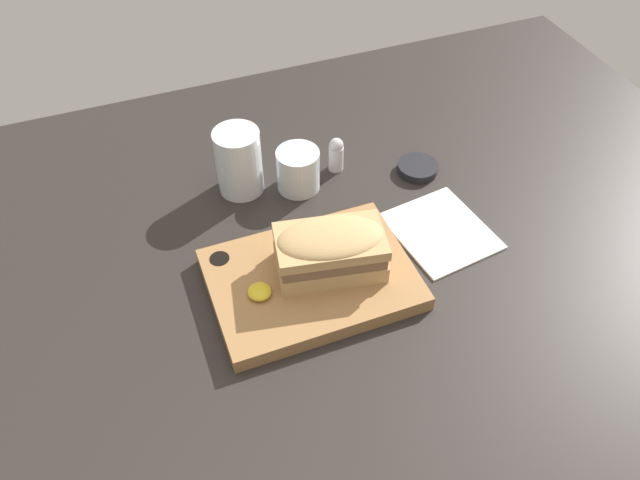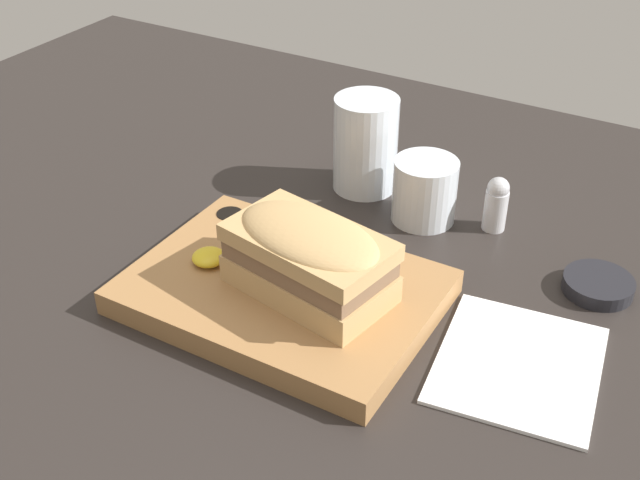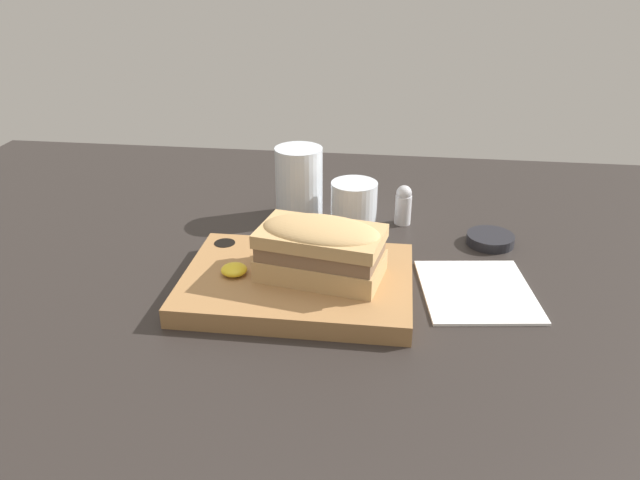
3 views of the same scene
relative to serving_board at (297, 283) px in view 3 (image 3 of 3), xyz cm
name	(u,v)px [view 3 (image 3 of 3)]	position (x,y,z in cm)	size (l,w,h in cm)	color
dining_table	(324,284)	(3.15, 4.12, -2.32)	(160.30, 110.62, 2.00)	#282321
serving_board	(297,283)	(0.00, 0.00, 0.00)	(30.15, 21.74, 2.70)	#9E7042
sandwich	(323,247)	(3.41, 0.07, 5.50)	(17.25, 11.78, 7.79)	tan
mustard_dollop	(234,270)	(-8.23, -1.11, 2.01)	(3.48, 3.48, 1.39)	gold
water_glass	(299,187)	(-3.66, 25.02, 3.84)	(7.90, 7.90, 11.92)	silver
wine_glass	(354,206)	(5.82, 21.77, 2.27)	(7.50, 7.50, 7.59)	silver
napkin	(477,291)	(23.91, 2.83, -1.12)	(16.47, 18.10, 0.40)	white
salt_shaker	(403,204)	(13.78, 23.95, 2.06)	(2.68, 2.68, 6.65)	silver
condiment_dish	(490,239)	(27.31, 17.91, -0.54)	(7.27, 7.27, 1.57)	black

